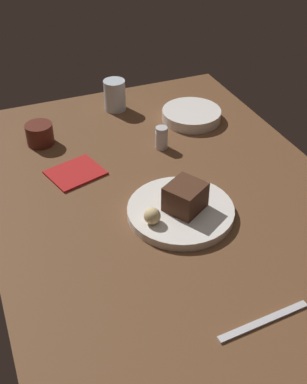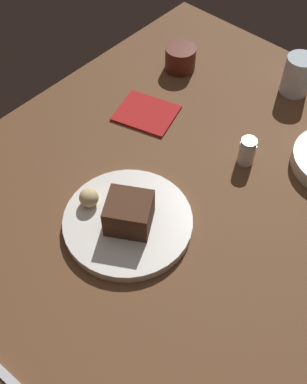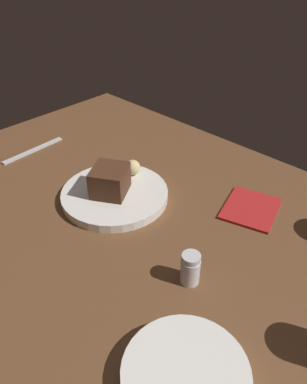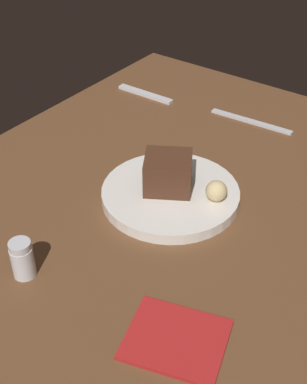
% 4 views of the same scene
% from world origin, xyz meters
% --- Properties ---
extents(dining_table, '(1.20, 0.84, 0.03)m').
position_xyz_m(dining_table, '(0.00, 0.00, 0.01)').
color(dining_table, brown).
rests_on(dining_table, ground).
extents(dessert_plate, '(0.25, 0.25, 0.02)m').
position_xyz_m(dessert_plate, '(-0.08, 0.00, 0.04)').
color(dessert_plate, white).
rests_on(dessert_plate, dining_table).
extents(chocolate_cake_slice, '(0.11, 0.11, 0.06)m').
position_xyz_m(chocolate_cake_slice, '(-0.08, -0.01, 0.08)').
color(chocolate_cake_slice, '#472819').
rests_on(chocolate_cake_slice, dessert_plate).
extents(bread_roll, '(0.04, 0.04, 0.04)m').
position_xyz_m(bread_roll, '(-0.10, 0.08, 0.07)').
color(bread_roll, '#DBC184').
rests_on(bread_roll, dessert_plate).
extents(salt_shaker, '(0.03, 0.03, 0.06)m').
position_xyz_m(salt_shaker, '(0.21, -0.07, 0.06)').
color(salt_shaker, silver).
rests_on(salt_shaker, dining_table).
extents(water_glass, '(0.07, 0.07, 0.10)m').
position_xyz_m(water_glass, '(0.47, -0.03, 0.08)').
color(water_glass, silver).
rests_on(water_glass, dining_table).
extents(side_bowl, '(0.18, 0.18, 0.03)m').
position_xyz_m(side_bowl, '(0.32, -0.22, 0.05)').
color(side_bowl, white).
rests_on(side_bowl, dining_table).
extents(coffee_cup, '(0.08, 0.08, 0.06)m').
position_xyz_m(coffee_cup, '(0.36, 0.23, 0.06)').
color(coffee_cup, '#562319').
rests_on(coffee_cup, dining_table).
extents(butter_knife, '(0.02, 0.19, 0.01)m').
position_xyz_m(butter_knife, '(-0.41, -0.01, 0.03)').
color(butter_knife, silver).
rests_on(butter_knife, dining_table).
extents(folded_napkin, '(0.14, 0.16, 0.01)m').
position_xyz_m(folded_napkin, '(0.17, 0.18, 0.03)').
color(folded_napkin, '#B21E1E').
rests_on(folded_napkin, dining_table).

